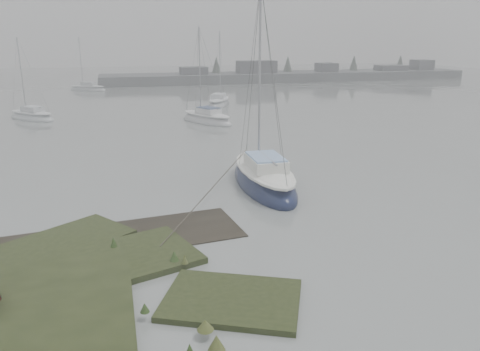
% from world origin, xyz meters
% --- Properties ---
extents(ground, '(160.00, 160.00, 0.00)m').
position_xyz_m(ground, '(0.00, 30.00, 0.00)').
color(ground, slate).
rests_on(ground, ground).
extents(far_shoreline, '(60.00, 8.00, 4.15)m').
position_xyz_m(far_shoreline, '(26.84, 61.90, 0.85)').
color(far_shoreline, '#4C4F51').
rests_on(far_shoreline, ground).
extents(sailboat_main, '(2.48, 7.04, 9.85)m').
position_xyz_m(sailboat_main, '(4.40, 8.87, 0.31)').
color(sailboat_main, '#101735').
rests_on(sailboat_main, ground).
extents(sailboat_white, '(4.44, 6.00, 8.17)m').
position_xyz_m(sailboat_white, '(5.20, 26.59, 0.25)').
color(sailboat_white, silver).
rests_on(sailboat_white, ground).
extents(sailboat_far_a, '(4.84, 4.90, 7.32)m').
position_xyz_m(sailboat_far_a, '(-8.93, 31.89, 0.23)').
color(sailboat_far_a, silver).
rests_on(sailboat_far_a, ground).
extents(sailboat_far_b, '(4.00, 5.93, 7.99)m').
position_xyz_m(sailboat_far_b, '(8.41, 36.28, 0.25)').
color(sailboat_far_b, '#9DA2A7').
rests_on(sailboat_far_b, ground).
extents(sailboat_far_c, '(5.38, 4.19, 7.41)m').
position_xyz_m(sailboat_far_c, '(-5.26, 54.46, 0.23)').
color(sailboat_far_c, '#B6BBC1').
rests_on(sailboat_far_c, ground).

